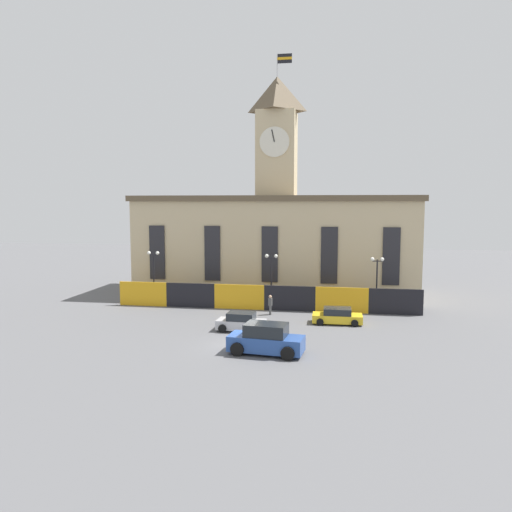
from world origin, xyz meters
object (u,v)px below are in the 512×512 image
at_px(street_lamp_left, 271,269).
at_px(car_blue_van, 266,340).
at_px(street_lamp_center, 377,272).
at_px(pedestrian, 270,304).
at_px(car_yellow_coupe, 337,316).
at_px(street_lamp_far_left, 154,266).
at_px(car_silver_hatch, 241,322).

height_order(street_lamp_left, car_blue_van, street_lamp_left).
distance_m(street_lamp_center, pedestrian, 10.56).
xyz_separation_m(street_lamp_left, car_yellow_coupe, (6.43, -5.50, -3.18)).
bearing_deg(car_yellow_coupe, street_lamp_far_left, -17.06).
distance_m(street_lamp_far_left, pedestrian, 13.09).
bearing_deg(pedestrian, street_lamp_center, 6.46).
xyz_separation_m(street_lamp_left, street_lamp_center, (10.05, 0.00, -0.08)).
bearing_deg(street_lamp_center, street_lamp_left, 180.00).
distance_m(car_yellow_coupe, pedestrian, 6.56).
bearing_deg(car_silver_hatch, street_lamp_center, -137.75).
xyz_separation_m(street_lamp_far_left, car_blue_van, (13.73, -14.96, -2.90)).
relative_size(street_lamp_left, car_blue_van, 1.00).
height_order(street_lamp_far_left, car_blue_van, street_lamp_far_left).
relative_size(street_lamp_left, street_lamp_center, 1.02).
bearing_deg(street_lamp_far_left, street_lamp_left, -0.00).
relative_size(street_lamp_center, car_silver_hatch, 1.30).
height_order(street_lamp_far_left, street_lamp_left, street_lamp_far_left).
bearing_deg(street_lamp_center, car_yellow_coupe, -123.36).
bearing_deg(car_silver_hatch, car_blue_van, 119.27).
relative_size(car_silver_hatch, pedestrian, 2.18).
relative_size(street_lamp_center, car_blue_van, 0.97).
bearing_deg(car_silver_hatch, car_yellow_coupe, -151.07).
height_order(street_lamp_left, car_yellow_coupe, street_lamp_left).
xyz_separation_m(street_lamp_far_left, street_lamp_left, (12.06, -0.00, -0.06)).
bearing_deg(street_lamp_center, car_blue_van, -119.26).
distance_m(street_lamp_center, car_yellow_coupe, 7.28).
bearing_deg(street_lamp_left, car_yellow_coupe, -40.51).
bearing_deg(street_lamp_left, street_lamp_center, 0.00).
bearing_deg(street_lamp_far_left, street_lamp_center, -0.00).
bearing_deg(car_blue_van, pedestrian, 102.97).
bearing_deg(car_yellow_coupe, car_blue_van, 62.79).
bearing_deg(car_blue_van, street_lamp_left, 102.90).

